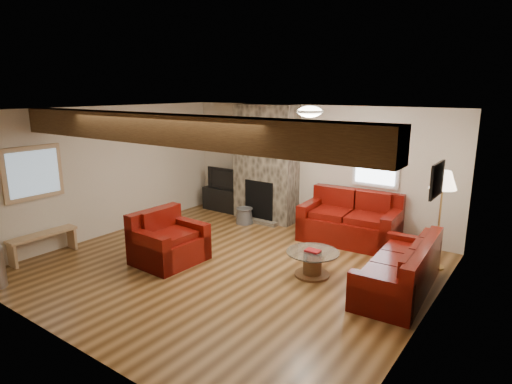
# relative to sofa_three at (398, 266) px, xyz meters

# --- Properties ---
(room) EXTENTS (8.00, 8.00, 8.00)m
(room) POSITION_rel_sofa_three_xyz_m (-2.48, -0.73, 0.88)
(room) COLOR #4F3115
(room) RESTS_ON ground
(floor) EXTENTS (6.00, 6.00, 0.00)m
(floor) POSITION_rel_sofa_three_xyz_m (-2.48, -0.73, -0.37)
(floor) COLOR #4F3115
(floor) RESTS_ON ground
(oak_beam) EXTENTS (6.00, 0.36, 0.38)m
(oak_beam) POSITION_rel_sofa_three_xyz_m (-2.48, -1.98, 1.94)
(oak_beam) COLOR #351F10
(oak_beam) RESTS_ON room
(chimney_breast) EXTENTS (1.40, 0.67, 2.50)m
(chimney_breast) POSITION_rel_sofa_three_xyz_m (-3.48, 1.76, 0.85)
(chimney_breast) COLOR #332E27
(chimney_breast) RESTS_ON floor
(back_window) EXTENTS (0.90, 0.08, 1.10)m
(back_window) POSITION_rel_sofa_three_xyz_m (-1.13, 1.98, 1.18)
(back_window) COLOR silver
(back_window) RESTS_ON room
(hatch_window) EXTENTS (0.08, 1.00, 0.90)m
(hatch_window) POSITION_rel_sofa_three_xyz_m (-5.44, -2.23, 1.08)
(hatch_window) COLOR tan
(hatch_window) RESTS_ON room
(ceiling_dome) EXTENTS (0.40, 0.40, 0.18)m
(ceiling_dome) POSITION_rel_sofa_three_xyz_m (-1.58, 0.17, 2.07)
(ceiling_dome) COLOR white
(ceiling_dome) RESTS_ON room
(artwork_back) EXTENTS (0.42, 0.06, 0.52)m
(artwork_back) POSITION_rel_sofa_three_xyz_m (-2.33, 1.98, 1.33)
(artwork_back) COLOR black
(artwork_back) RESTS_ON room
(artwork_right) EXTENTS (0.06, 0.55, 0.42)m
(artwork_right) POSITION_rel_sofa_three_xyz_m (0.48, -0.43, 1.38)
(artwork_right) COLOR black
(artwork_right) RESTS_ON room
(sofa_three) EXTENTS (0.92, 1.98, 0.75)m
(sofa_three) POSITION_rel_sofa_three_xyz_m (0.00, 0.00, 0.00)
(sofa_three) COLOR #470A05
(sofa_three) RESTS_ON floor
(loveseat) EXTENTS (1.83, 1.14, 0.94)m
(loveseat) POSITION_rel_sofa_three_xyz_m (-1.39, 1.50, 0.09)
(loveseat) COLOR #470A05
(loveseat) RESTS_ON floor
(armchair_red) EXTENTS (0.96, 1.08, 0.85)m
(armchair_red) POSITION_rel_sofa_three_xyz_m (-3.42, -1.15, 0.05)
(armchair_red) COLOR #470A05
(armchair_red) RESTS_ON floor
(coffee_table) EXTENTS (0.81, 0.81, 0.42)m
(coffee_table) POSITION_rel_sofa_three_xyz_m (-1.22, -0.26, -0.18)
(coffee_table) COLOR #462E16
(coffee_table) RESTS_ON floor
(tv_cabinet) EXTENTS (1.07, 0.43, 0.54)m
(tv_cabinet) POSITION_rel_sofa_three_xyz_m (-4.66, 1.80, -0.11)
(tv_cabinet) COLOR black
(tv_cabinet) RESTS_ON floor
(television) EXTENTS (0.86, 0.11, 0.50)m
(television) POSITION_rel_sofa_three_xyz_m (-4.66, 1.80, 0.41)
(television) COLOR black
(television) RESTS_ON tv_cabinet
(floor_lamp) EXTENTS (0.41, 0.41, 1.59)m
(floor_lamp) POSITION_rel_sofa_three_xyz_m (0.24, 1.15, 0.99)
(floor_lamp) COLOR #A88846
(floor_lamp) RESTS_ON floor
(pine_bench) EXTENTS (0.27, 1.14, 0.43)m
(pine_bench) POSITION_rel_sofa_three_xyz_m (-5.31, -2.27, -0.16)
(pine_bench) COLOR tan
(pine_bench) RESTS_ON floor
(coal_bucket) EXTENTS (0.37, 0.37, 0.35)m
(coal_bucket) POSITION_rel_sofa_three_xyz_m (-3.67, 1.25, -0.20)
(coal_bucket) COLOR slate
(coal_bucket) RESTS_ON floor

